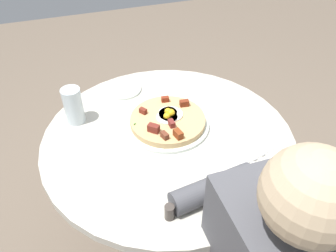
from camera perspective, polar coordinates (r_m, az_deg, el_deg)
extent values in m
plane|color=#6B5B4C|center=(1.76, 0.04, -19.31)|extent=(6.00, 6.00, 0.00)
cylinder|color=beige|center=(1.21, 0.05, -2.11)|extent=(0.88, 0.88, 0.03)
cylinder|color=#333338|center=(1.48, 0.04, -12.51)|extent=(0.11, 0.11, 0.69)
cylinder|color=#333338|center=(1.75, 0.04, -19.12)|extent=(0.40, 0.40, 0.02)
sphere|color=tan|center=(0.66, 22.88, -10.66)|extent=(0.19, 0.19, 0.19)
cylinder|color=#4C4C51|center=(1.00, 7.54, -10.25)|extent=(0.10, 0.27, 0.07)
cylinder|color=silver|center=(1.23, -0.05, 0.33)|extent=(0.30, 0.30, 0.01)
cylinder|color=tan|center=(1.22, -0.05, 0.94)|extent=(0.27, 0.27, 0.02)
cylinder|color=white|center=(1.23, 0.46, 1.97)|extent=(0.09, 0.09, 0.01)
sphere|color=yellow|center=(1.22, 0.46, 2.19)|extent=(0.03, 0.03, 0.03)
cylinder|color=white|center=(1.23, -0.02, 2.23)|extent=(0.07, 0.07, 0.01)
sphere|color=yellow|center=(1.23, -0.02, 2.45)|extent=(0.03, 0.03, 0.03)
cylinder|color=white|center=(1.21, -0.17, 1.46)|extent=(0.08, 0.08, 0.01)
sphere|color=yellow|center=(1.21, -0.17, 1.68)|extent=(0.03, 0.03, 0.03)
cube|color=brown|center=(1.13, -0.57, -1.58)|extent=(0.03, 0.02, 0.02)
cube|color=maroon|center=(1.15, -2.36, -0.51)|extent=(0.04, 0.04, 0.03)
cube|color=maroon|center=(1.24, -4.19, 2.54)|extent=(0.03, 0.03, 0.02)
cube|color=brown|center=(1.13, 1.71, -1.34)|extent=(0.04, 0.03, 0.03)
cube|color=maroon|center=(1.27, 2.74, 3.82)|extent=(0.02, 0.03, 0.02)
cube|color=maroon|center=(1.29, -0.48, 4.48)|extent=(0.02, 0.03, 0.02)
cube|color=maroon|center=(1.18, 0.59, 0.44)|extent=(0.03, 0.02, 0.02)
cube|color=#387F2D|center=(1.20, -0.80, 0.96)|extent=(0.01, 0.01, 0.00)
cube|color=#387F2D|center=(1.22, -0.12, 1.49)|extent=(0.01, 0.01, 0.00)
cube|color=#387F2D|center=(1.20, -1.16, 0.89)|extent=(0.01, 0.01, 0.00)
cube|color=#387F2D|center=(1.22, 1.11, 1.62)|extent=(0.01, 0.01, 0.00)
cube|color=#387F2D|center=(1.19, -5.58, 0.35)|extent=(0.01, 0.01, 0.00)
cylinder|color=silver|center=(1.43, -7.53, 6.12)|extent=(0.15, 0.15, 0.01)
cube|color=white|center=(1.19, 12.07, -2.69)|extent=(0.20, 0.18, 0.00)
cube|color=silver|center=(1.18, 11.47, -2.86)|extent=(0.18, 0.06, 0.00)
cube|color=silver|center=(1.20, 12.72, -2.20)|extent=(0.18, 0.06, 0.00)
cylinder|color=silver|center=(1.26, -15.52, 3.29)|extent=(0.07, 0.07, 0.14)
cylinder|color=white|center=(1.00, 11.95, -11.52)|extent=(0.03, 0.03, 0.06)
cylinder|color=#3F3833|center=(0.95, 0.24, -14.17)|extent=(0.03, 0.03, 0.05)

